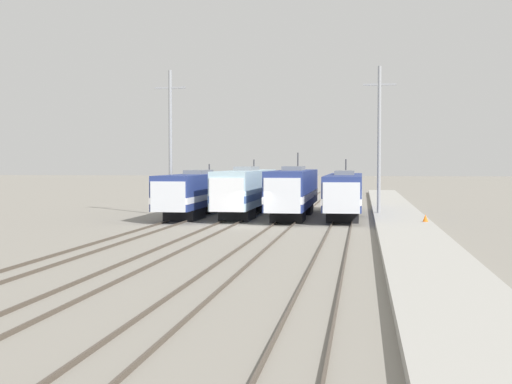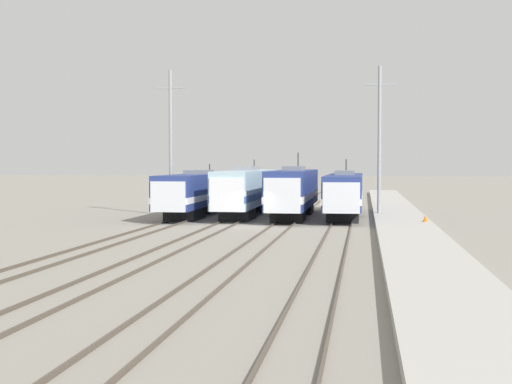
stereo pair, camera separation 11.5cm
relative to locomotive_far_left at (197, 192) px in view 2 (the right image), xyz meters
name	(u,v)px [view 2 (the right image)]	position (x,y,z in m)	size (l,w,h in m)	color
ground_plane	(253,226)	(6.37, -9.61, -2.06)	(400.00, 400.00, 0.00)	gray
rail_pair_far_left	(167,224)	(0.00, -9.61, -1.98)	(1.51, 120.00, 0.15)	#4C4238
rail_pair_center_left	(224,225)	(4.25, -9.61, -1.98)	(1.51, 120.00, 0.15)	#4C4238
rail_pair_center_right	(282,226)	(8.49, -9.61, -1.98)	(1.51, 120.00, 0.15)	#4C4238
rail_pair_far_right	(341,226)	(12.74, -9.61, -1.98)	(1.51, 120.00, 0.15)	#4C4238
locomotive_far_left	(197,192)	(0.00, 0.00, 0.00)	(2.93, 20.11, 4.49)	black
locomotive_center_left	(246,190)	(4.25, 0.35, 0.15)	(2.88, 18.87, 4.91)	#232326
locomotive_center_right	(293,191)	(8.49, -1.13, 0.16)	(2.96, 17.71, 5.52)	black
locomotive_far_right	(345,193)	(12.74, 0.13, -0.01)	(2.95, 19.26, 4.93)	black
catenary_tower_left	(171,140)	(-2.29, -0.36, 4.54)	(2.72, 0.29, 12.61)	gray
catenary_tower_right	(379,139)	(15.60, -0.36, 4.54)	(2.72, 0.29, 12.61)	gray
platform	(404,225)	(17.16, -9.61, -1.84)	(4.00, 120.00, 0.43)	#A8A59E
traffic_cone	(425,218)	(18.67, -8.96, -1.37)	(0.40, 0.40, 0.51)	orange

